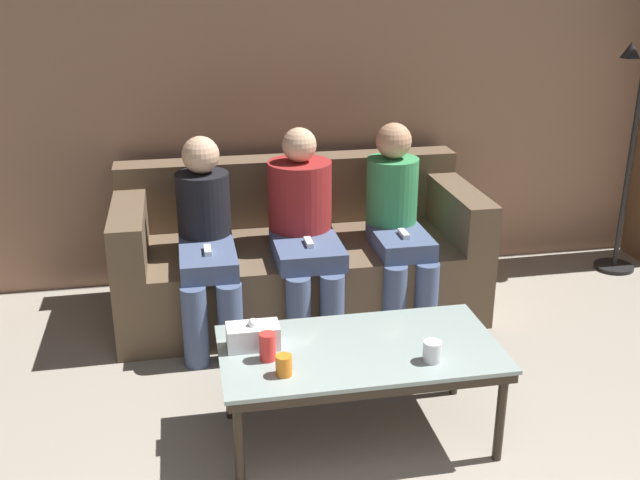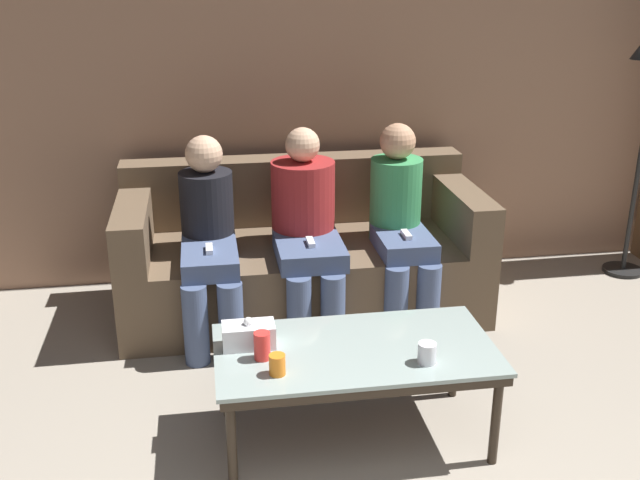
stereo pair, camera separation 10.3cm
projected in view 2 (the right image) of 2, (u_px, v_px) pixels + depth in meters
The scene contains 10 objects.
wall_back at pixel (288, 75), 4.58m from camera, with size 12.00×0.06×2.60m.
couch at pixel (301, 256), 4.44m from camera, with size 2.07×0.92×0.84m.
coffee_table at pixel (355, 356), 3.15m from camera, with size 1.18×0.62×0.45m.
cup_near_left at pixel (277, 365), 2.92m from camera, with size 0.07×0.07×0.09m.
cup_near_right at pixel (262, 346), 3.03m from camera, with size 0.07×0.07×0.12m.
cup_far_center at pixel (427, 353), 3.00m from camera, with size 0.07×0.07×0.09m.
tissue_box at pixel (249, 335), 3.13m from camera, with size 0.22×0.12×0.13m.
seated_person_left_end at pixel (208, 234), 4.03m from camera, with size 0.31×0.71×1.09m.
seated_person_mid_left at pixel (306, 223), 4.13m from camera, with size 0.36×0.72×1.11m.
seated_person_mid_right at pixel (400, 219), 4.21m from camera, with size 0.31×0.64×1.12m.
Camera 2 is at (-0.54, -0.79, 1.99)m, focal length 42.00 mm.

